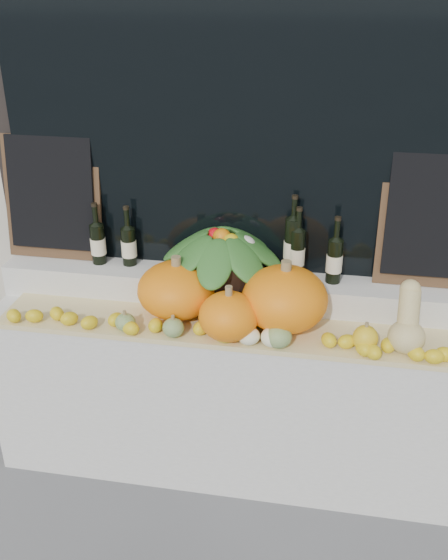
# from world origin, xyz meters

# --- Properties ---
(display_sill) EXTENTS (2.30, 0.55, 0.88)m
(display_sill) POSITION_xyz_m (0.00, 1.52, 0.44)
(display_sill) COLOR silver
(display_sill) RESTS_ON ground
(rear_tier) EXTENTS (2.30, 0.25, 0.16)m
(rear_tier) POSITION_xyz_m (0.00, 1.68, 0.96)
(rear_tier) COLOR silver
(rear_tier) RESTS_ON display_sill
(straw_bedding) EXTENTS (2.10, 0.32, 0.02)m
(straw_bedding) POSITION_xyz_m (0.00, 1.40, 0.89)
(straw_bedding) COLOR tan
(straw_bedding) RESTS_ON display_sill
(pumpkin_left) EXTENTS (0.42, 0.42, 0.26)m
(pumpkin_left) POSITION_xyz_m (-0.23, 1.48, 1.03)
(pumpkin_left) COLOR orange
(pumpkin_left) RESTS_ON straw_bedding
(pumpkin_right) EXTENTS (0.45, 0.45, 0.29)m
(pumpkin_right) POSITION_xyz_m (0.28, 1.45, 1.05)
(pumpkin_right) COLOR orange
(pumpkin_right) RESTS_ON straw_bedding
(pumpkin_center) EXTENTS (0.33, 0.33, 0.21)m
(pumpkin_center) POSITION_xyz_m (0.04, 1.32, 1.01)
(pumpkin_center) COLOR orange
(pumpkin_center) RESTS_ON straw_bedding
(butternut_squash) EXTENTS (0.16, 0.21, 0.30)m
(butternut_squash) POSITION_xyz_m (0.81, 1.36, 1.03)
(butternut_squash) COLOR #D4BE7C
(butternut_squash) RESTS_ON straw_bedding
(decorative_gourds) EXTENTS (1.16, 0.16, 0.17)m
(decorative_gourds) POSITION_xyz_m (0.14, 1.29, 0.96)
(decorative_gourds) COLOR #285E1C
(decorative_gourds) RESTS_ON straw_bedding
(lemon_heap) EXTENTS (2.20, 0.16, 0.06)m
(lemon_heap) POSITION_xyz_m (0.00, 1.29, 0.94)
(lemon_heap) COLOR yellow
(lemon_heap) RESTS_ON straw_bedding
(produce_bowl) EXTENTS (0.63, 0.63, 0.25)m
(produce_bowl) POSITION_xyz_m (-0.05, 1.66, 1.16)
(produce_bowl) COLOR black
(produce_bowl) RESTS_ON rear_tier
(wine_bottle_far_left) EXTENTS (0.08, 0.08, 0.32)m
(wine_bottle_far_left) POSITION_xyz_m (-0.68, 1.69, 1.15)
(wine_bottle_far_left) COLOR black
(wine_bottle_far_left) RESTS_ON rear_tier
(wine_bottle_near_left) EXTENTS (0.08, 0.08, 0.31)m
(wine_bottle_near_left) POSITION_xyz_m (-0.52, 1.70, 1.14)
(wine_bottle_near_left) COLOR black
(wine_bottle_near_left) RESTS_ON rear_tier
(wine_bottle_tall) EXTENTS (0.08, 0.08, 0.41)m
(wine_bottle_tall) POSITION_xyz_m (0.28, 1.72, 1.19)
(wine_bottle_tall) COLOR black
(wine_bottle_tall) RESTS_ON rear_tier
(wine_bottle_near_right) EXTENTS (0.08, 0.08, 0.36)m
(wine_bottle_near_right) POSITION_xyz_m (0.31, 1.69, 1.17)
(wine_bottle_near_right) COLOR black
(wine_bottle_near_right) RESTS_ON rear_tier
(wine_bottle_far_right) EXTENTS (0.08, 0.08, 0.33)m
(wine_bottle_far_right) POSITION_xyz_m (0.49, 1.68, 1.15)
(wine_bottle_far_right) COLOR black
(wine_bottle_far_right) RESTS_ON rear_tier
(chalkboard_left) EXTENTS (0.50, 0.11, 0.62)m
(chalkboard_left) POSITION_xyz_m (-0.92, 1.74, 1.36)
(chalkboard_left) COLOR #4C331E
(chalkboard_left) RESTS_ON rear_tier
(chalkboard_right) EXTENTS (0.50, 0.11, 0.62)m
(chalkboard_right) POSITION_xyz_m (0.92, 1.74, 1.36)
(chalkboard_right) COLOR #4C331E
(chalkboard_right) RESTS_ON rear_tier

